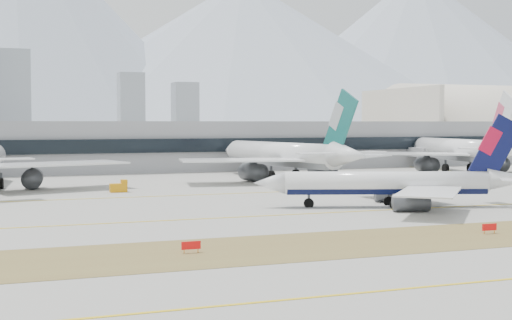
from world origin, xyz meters
name	(u,v)px	position (x,y,z in m)	size (l,w,h in m)	color
ground	(252,212)	(0.00, 0.00, 0.00)	(3000.00, 3000.00, 0.00)	#98958E
apron_markings	(452,281)	(0.00, -53.95, 0.02)	(360.00, 122.22, 0.06)	brown
taxiing_airliner	(396,184)	(25.96, -1.58, 3.94)	(47.29, 40.19, 16.33)	white
widebody_cathay	(286,156)	(30.79, 59.79, 6.01)	(62.13, 61.72, 22.61)	white
widebody_china_air	(460,151)	(89.08, 66.99, 6.19)	(64.59, 63.82, 23.28)	white
terminal	(128,145)	(0.00, 114.84, 7.50)	(280.00, 43.10, 15.00)	gray
hangar	(492,157)	(154.56, 135.00, 0.14)	(91.00, 60.00, 60.00)	beige
hold_sign_left	(191,246)	(-18.77, -32.00, 0.88)	(2.20, 0.15, 1.35)	red
hold_sign_right	(489,227)	(21.51, -32.00, 0.88)	(2.20, 0.15, 1.35)	red
gse_b	(119,187)	(-14.81, 41.22, 1.05)	(3.55, 2.00, 2.60)	orange
mountain_ridge	(31,40)	(33.00, 1404.14, 181.85)	(2830.00, 1120.00, 470.00)	#9EA8B7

